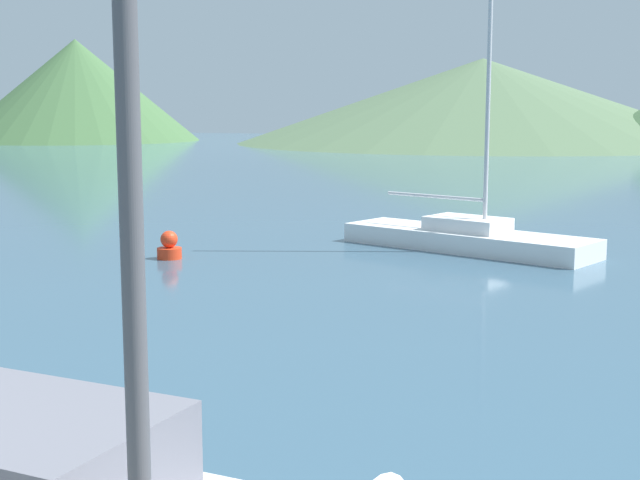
# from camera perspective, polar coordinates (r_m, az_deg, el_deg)

# --- Properties ---
(streetlamp) EXTENTS (0.38, 0.38, 5.09)m
(streetlamp) POSITION_cam_1_polar(r_m,az_deg,el_deg) (4.47, -12.34, 12.63)
(streetlamp) COLOR #4C4C51
(streetlamp) RESTS_ON dock
(sailboat_inner) EXTENTS (7.55, 4.38, 11.03)m
(sailboat_inner) POSITION_cam_1_polar(r_m,az_deg,el_deg) (25.38, 9.41, 0.32)
(sailboat_inner) COLOR white
(sailboat_inner) RESTS_ON ground_plane
(buoy_marker) EXTENTS (0.65, 0.65, 0.75)m
(buoy_marker) POSITION_cam_1_polar(r_m,az_deg,el_deg) (23.96, -9.62, -0.46)
(buoy_marker) COLOR red
(buoy_marker) RESTS_ON ground_plane
(hill_west) EXTENTS (28.68, 28.68, 11.88)m
(hill_west) POSITION_cam_1_polar(r_m,az_deg,el_deg) (110.68, -15.31, 9.24)
(hill_west) COLOR #3D6038
(hill_west) RESTS_ON ground_plane
(hill_central) EXTENTS (54.15, 54.15, 9.26)m
(hill_central) POSITION_cam_1_polar(r_m,az_deg,el_deg) (101.02, 10.33, 8.75)
(hill_central) COLOR #4C6647
(hill_central) RESTS_ON ground_plane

